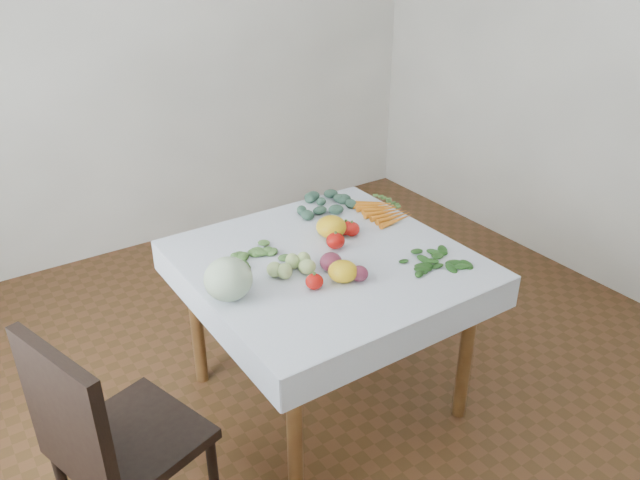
% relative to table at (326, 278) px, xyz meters
% --- Properties ---
extents(ground, '(4.00, 4.00, 0.00)m').
position_rel_table_xyz_m(ground, '(0.00, 0.00, -0.65)').
color(ground, '#56331B').
extents(back_wall, '(4.00, 0.04, 2.70)m').
position_rel_table_xyz_m(back_wall, '(0.00, 2.00, 0.70)').
color(back_wall, white).
rests_on(back_wall, ground).
extents(table, '(1.00, 1.00, 0.75)m').
position_rel_table_xyz_m(table, '(0.00, 0.00, 0.00)').
color(table, brown).
rests_on(table, ground).
extents(tablecloth, '(1.12, 1.12, 0.01)m').
position_rel_table_xyz_m(tablecloth, '(0.00, 0.00, 0.10)').
color(tablecloth, white).
rests_on(tablecloth, table).
extents(chair, '(0.54, 0.54, 0.95)m').
position_rel_table_xyz_m(chair, '(-1.05, -0.27, -0.11)').
color(chair, black).
rests_on(chair, ground).
extents(cabbage, '(0.24, 0.24, 0.16)m').
position_rel_table_xyz_m(cabbage, '(-0.48, -0.05, 0.18)').
color(cabbage, beige).
rests_on(cabbage, tablecloth).
extents(tomato_a, '(0.09, 0.09, 0.07)m').
position_rel_table_xyz_m(tomato_a, '(0.08, 0.05, 0.14)').
color(tomato_a, red).
rests_on(tomato_a, tablecloth).
extents(tomato_b, '(0.09, 0.09, 0.06)m').
position_rel_table_xyz_m(tomato_b, '(0.21, 0.11, 0.13)').
color(tomato_b, red).
rests_on(tomato_b, tablecloth).
extents(tomato_c, '(0.08, 0.08, 0.06)m').
position_rel_table_xyz_m(tomato_c, '(-0.18, -0.17, 0.13)').
color(tomato_c, red).
rests_on(tomato_c, tablecloth).
extents(tomato_d, '(0.10, 0.10, 0.07)m').
position_rel_table_xyz_m(tomato_d, '(0.20, 0.13, 0.14)').
color(tomato_d, red).
rests_on(tomato_d, tablecloth).
extents(heirloom_back, '(0.17, 0.17, 0.10)m').
position_rel_table_xyz_m(heirloom_back, '(0.13, 0.15, 0.15)').
color(heirloom_back, yellow).
rests_on(heirloom_back, tablecloth).
extents(heirloom_front, '(0.15, 0.15, 0.08)m').
position_rel_table_xyz_m(heirloom_front, '(-0.05, -0.19, 0.14)').
color(heirloom_front, yellow).
rests_on(heirloom_front, tablecloth).
extents(onion_a, '(0.12, 0.12, 0.08)m').
position_rel_table_xyz_m(onion_a, '(-0.04, -0.10, 0.14)').
color(onion_a, '#551831').
rests_on(onion_a, tablecloth).
extents(onion_b, '(0.08, 0.08, 0.06)m').
position_rel_table_xyz_m(onion_b, '(0.00, -0.22, 0.13)').
color(onion_b, '#551831').
rests_on(onion_b, tablecloth).
extents(tomatillo_cluster, '(0.17, 0.13, 0.05)m').
position_rel_table_xyz_m(tomatillo_cluster, '(-0.19, -0.04, 0.13)').
color(tomatillo_cluster, '#BFD97D').
rests_on(tomatillo_cluster, tablecloth).
extents(carrot_bunch, '(0.21, 0.33, 0.03)m').
position_rel_table_xyz_m(carrot_bunch, '(0.47, 0.21, 0.12)').
color(carrot_bunch, orange).
rests_on(carrot_bunch, tablecloth).
extents(kale_bunch, '(0.26, 0.25, 0.04)m').
position_rel_table_xyz_m(kale_bunch, '(0.27, 0.45, 0.12)').
color(kale_bunch, '#365949').
rests_on(kale_bunch, tablecloth).
extents(basil_bunch, '(0.26, 0.23, 0.01)m').
position_rel_table_xyz_m(basil_bunch, '(0.33, -0.28, 0.11)').
color(basil_bunch, '#25561A').
rests_on(basil_bunch, tablecloth).
extents(dill_bunch, '(0.25, 0.20, 0.03)m').
position_rel_table_xyz_m(dill_bunch, '(-0.25, 0.17, 0.11)').
color(dill_bunch, '#4C7B38').
rests_on(dill_bunch, tablecloth).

